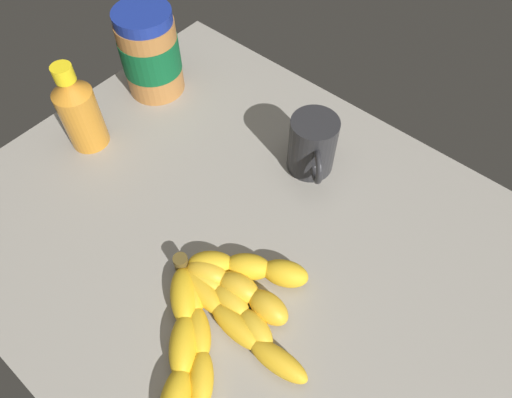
{
  "coord_description": "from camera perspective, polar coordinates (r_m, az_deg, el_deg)",
  "views": [
    {
      "loc": [
        -24.46,
        25.36,
        58.21
      ],
      "look_at": [
        -0.34,
        -2.98,
        5.43
      ],
      "focal_mm": 32.81,
      "sensor_mm": 36.0,
      "label": 1
    }
  ],
  "objects": [
    {
      "name": "honey_bottle",
      "position": [
        0.79,
        -20.78,
        10.03
      ],
      "size": [
        6.15,
        6.15,
        15.3
      ],
      "color": "orange",
      "rests_on": "ground_plane"
    },
    {
      "name": "banana_bunch",
      "position": [
        0.61,
        -4.29,
        -13.3
      ],
      "size": [
        23.18,
        27.98,
        3.61
      ],
      "color": "yellow",
      "rests_on": "ground_plane"
    },
    {
      "name": "peanut_butter_jar",
      "position": [
        0.85,
        -12.79,
        17.0
      ],
      "size": [
        10.13,
        10.13,
        15.41
      ],
      "color": "#B27238",
      "rests_on": "ground_plane"
    },
    {
      "name": "ground_plane",
      "position": [
        0.69,
        -1.82,
        -4.69
      ],
      "size": [
        81.95,
        65.3,
        3.02
      ],
      "primitive_type": "cube",
      "color": "gray"
    },
    {
      "name": "coffee_mug",
      "position": [
        0.72,
        6.78,
        6.56
      ],
      "size": [
        9.31,
        9.27,
        9.61
      ],
      "color": "#262628",
      "rests_on": "ground_plane"
    }
  ]
}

